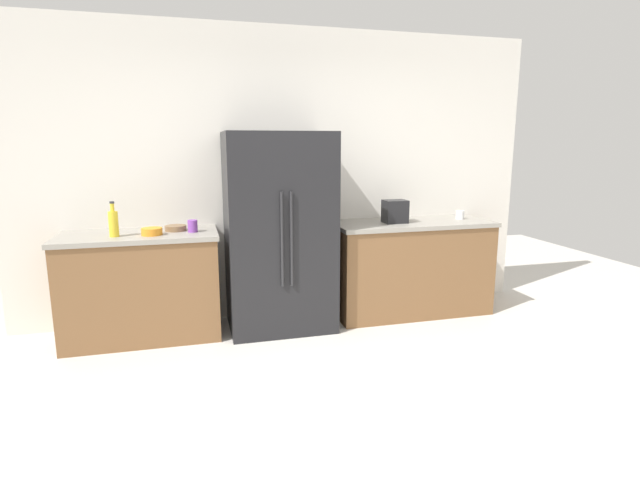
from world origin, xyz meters
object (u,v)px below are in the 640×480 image
(cup_b, at_px, (193,226))
(bowl_b, at_px, (176,228))
(refrigerator, at_px, (279,232))
(cup_a, at_px, (460,215))
(bowl_a, at_px, (152,231))
(bottle_a, at_px, (113,223))
(toaster, at_px, (395,211))

(cup_b, bearing_deg, bowl_b, 144.14)
(bowl_b, bearing_deg, refrigerator, -6.87)
(cup_a, bearing_deg, bowl_a, -177.78)
(bottle_a, bearing_deg, bowl_a, -0.50)
(bottle_a, height_order, cup_a, bottle_a)
(bowl_b, bearing_deg, bottle_a, -161.67)
(refrigerator, bearing_deg, cup_b, 179.70)
(toaster, xyz_separation_m, cup_a, (0.72, 0.04, -0.07))
(cup_a, distance_m, bowl_a, 2.91)
(refrigerator, height_order, toaster, refrigerator)
(toaster, relative_size, bottle_a, 0.75)
(bowl_a, bearing_deg, toaster, 1.86)
(cup_b, height_order, bowl_b, cup_b)
(refrigerator, distance_m, bowl_a, 1.08)
(cup_b, bearing_deg, cup_a, 1.25)
(cup_b, bearing_deg, bottle_a, -175.00)
(refrigerator, distance_m, cup_a, 1.84)
(toaster, distance_m, bowl_b, 2.01)
(toaster, bearing_deg, bottle_a, -178.41)
(toaster, height_order, cup_b, toaster)
(toaster, bearing_deg, bowl_a, -178.14)
(bowl_a, distance_m, bowl_b, 0.24)
(cup_b, height_order, bowl_a, cup_b)
(cup_b, relative_size, bowl_b, 0.57)
(cup_b, xyz_separation_m, bowl_a, (-0.33, -0.06, -0.02))
(cup_a, relative_size, bowl_b, 0.47)
(refrigerator, height_order, cup_b, refrigerator)
(refrigerator, xyz_separation_m, cup_a, (1.84, 0.06, 0.08))
(cup_a, xyz_separation_m, bowl_b, (-2.73, 0.05, -0.02))
(bowl_a, bearing_deg, cup_b, 9.78)
(refrigerator, distance_m, cup_b, 0.75)
(bottle_a, xyz_separation_m, cup_a, (3.20, 0.11, -0.07))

